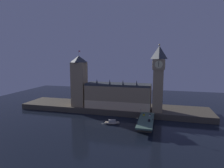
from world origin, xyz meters
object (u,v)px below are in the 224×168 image
clock_tower (158,77)px  car_southbound_trail (150,115)px  boat_upstream (112,123)px  street_lamp_near (137,120)px  street_lamp_mid (153,116)px  street_lamp_far (141,110)px  pedestrian_mid_walk (153,119)px  car_southbound_lead (149,120)px  victoria_tower (79,81)px  car_northbound_lead (144,115)px  pedestrian_near_rail (138,122)px  pedestrian_far_rail (141,113)px

clock_tower → car_southbound_trail: bearing=-107.8°
boat_upstream → street_lamp_near: bearing=-28.6°
street_lamp_mid → street_lamp_near: bearing=-130.8°
street_lamp_near → street_lamp_far: bearing=90.0°
street_lamp_mid → boat_upstream: size_ratio=0.43×
clock_tower → pedestrian_mid_walk: (-3.35, -32.28, -35.41)m
car_southbound_lead → street_lamp_near: bearing=-129.9°
victoria_tower → car_northbound_lead: size_ratio=16.19×
pedestrian_near_rail → clock_tower: bearing=71.0°
street_lamp_mid → pedestrian_near_rail: bearing=-134.4°
pedestrian_near_rail → street_lamp_near: size_ratio=0.31×
clock_tower → car_southbound_lead: 50.44m
car_southbound_lead → pedestrian_far_rail: (-8.93, 19.17, 0.22)m
victoria_tower → car_northbound_lead: (77.53, -21.90, -28.04)m
pedestrian_mid_walk → street_lamp_mid: street_lamp_mid is taller
pedestrian_far_rail → pedestrian_near_rail: bearing=-90.0°
pedestrian_far_rail → street_lamp_mid: street_lamp_mid is taller
victoria_tower → street_lamp_mid: (86.86, -34.14, -24.54)m
clock_tower → pedestrian_mid_walk: bearing=-95.9°
car_southbound_lead → car_northbound_lead: bearing=110.6°
clock_tower → car_northbound_lead: size_ratio=17.54×
victoria_tower → street_lamp_far: (74.15, -19.42, -24.69)m
victoria_tower → pedestrian_near_rail: 92.24m
clock_tower → victoria_tower: size_ratio=1.08×
car_northbound_lead → street_lamp_far: street_lamp_far is taller
pedestrian_near_rail → pedestrian_mid_walk: (11.90, 11.92, -0.10)m
clock_tower → car_southbound_lead: clock_tower is taller
pedestrian_near_rail → pedestrian_far_rail: pedestrian_near_rail is taller
pedestrian_far_rail → boat_upstream: size_ratio=0.11×
pedestrian_far_rail → car_southbound_lead: bearing=-65.0°
street_lamp_mid → clock_tower: bearing=84.7°
car_southbound_lead → pedestrian_mid_walk: bearing=44.4°
street_lamp_near → street_lamp_far: 29.44m
boat_upstream → pedestrian_near_rail: bearing=-24.3°
victoria_tower → boat_upstream: victoria_tower is taller
street_lamp_mid → pedestrian_far_rail: bearing=128.2°
car_northbound_lead → street_lamp_far: bearing=143.6°
pedestrian_near_rail → pedestrian_far_rail: (-0.00, 28.17, -0.04)m
car_southbound_trail → pedestrian_far_rail: (-8.93, 3.65, 0.28)m
street_lamp_near → boat_upstream: (-25.24, 13.74, -9.14)m
car_southbound_trail → street_lamp_near: street_lamp_near is taller
clock_tower → pedestrian_mid_walk: 48.04m
pedestrian_mid_walk → pedestrian_far_rail: 20.15m
pedestrian_near_rail → street_lamp_near: street_lamp_near is taller
street_lamp_far → street_lamp_mid: bearing=-49.2°
street_lamp_far → boat_upstream: bearing=-148.1°
pedestrian_mid_walk → boat_upstream: pedestrian_mid_walk is taller
car_northbound_lead → car_southbound_lead: size_ratio=0.96×
clock_tower → car_southbound_trail: (-6.32, -19.68, -35.63)m
car_southbound_trail → pedestrian_mid_walk: pedestrian_mid_walk is taller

